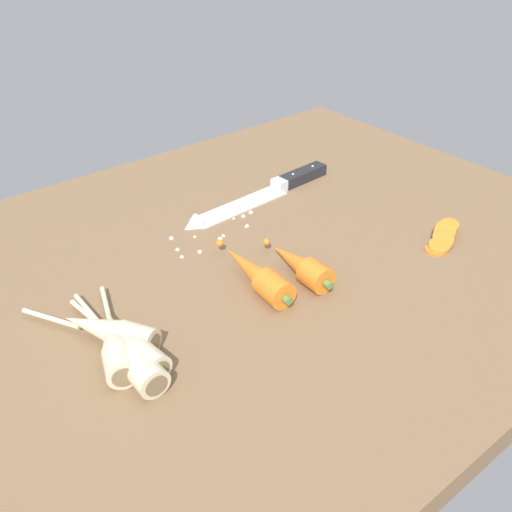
{
  "coord_description": "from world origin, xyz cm",
  "views": [
    {
      "loc": [
        -47.69,
        -61.02,
        51.21
      ],
      "look_at": [
        0.0,
        -2.0,
        1.5
      ],
      "focal_mm": 40.87,
      "sensor_mm": 36.0,
      "label": 1
    }
  ],
  "objects_px": {
    "whole_carrot_second": "(300,265)",
    "parsnip_back": "(126,351)",
    "parsnip_mid_left": "(108,331)",
    "parsnip_mid_right": "(127,344)",
    "chefs_knife": "(257,196)",
    "whole_carrot": "(257,274)",
    "carrot_slice_stack": "(443,237)",
    "parsnip_front": "(115,343)"
  },
  "relations": [
    {
      "from": "parsnip_mid_right",
      "to": "parsnip_back",
      "type": "relative_size",
      "value": 0.89
    },
    {
      "from": "whole_carrot_second",
      "to": "parsnip_back",
      "type": "relative_size",
      "value": 0.67
    },
    {
      "from": "carrot_slice_stack",
      "to": "whole_carrot",
      "type": "bearing_deg",
      "value": 162.48
    },
    {
      "from": "chefs_knife",
      "to": "carrot_slice_stack",
      "type": "bearing_deg",
      "value": -65.63
    },
    {
      "from": "parsnip_mid_right",
      "to": "carrot_slice_stack",
      "type": "xyz_separation_m",
      "value": [
        0.54,
        -0.08,
        -0.01
      ]
    },
    {
      "from": "whole_carrot_second",
      "to": "parsnip_back",
      "type": "distance_m",
      "value": 0.29
    },
    {
      "from": "parsnip_mid_right",
      "to": "parsnip_back",
      "type": "distance_m",
      "value": 0.01
    },
    {
      "from": "whole_carrot_second",
      "to": "parsnip_back",
      "type": "xyz_separation_m",
      "value": [
        -0.29,
        -0.0,
        -0.0
      ]
    },
    {
      "from": "chefs_knife",
      "to": "parsnip_back",
      "type": "xyz_separation_m",
      "value": [
        -0.4,
        -0.24,
        0.01
      ]
    },
    {
      "from": "parsnip_mid_left",
      "to": "parsnip_back",
      "type": "bearing_deg",
      "value": -90.36
    },
    {
      "from": "whole_carrot",
      "to": "chefs_knife",
      "type": "bearing_deg",
      "value": 50.88
    },
    {
      "from": "chefs_knife",
      "to": "parsnip_mid_right",
      "type": "relative_size",
      "value": 1.68
    },
    {
      "from": "parsnip_mid_right",
      "to": "parsnip_back",
      "type": "bearing_deg",
      "value": -127.06
    },
    {
      "from": "carrot_slice_stack",
      "to": "chefs_knife",
      "type": "bearing_deg",
      "value": 114.37
    },
    {
      "from": "whole_carrot_second",
      "to": "parsnip_mid_left",
      "type": "distance_m",
      "value": 0.3
    },
    {
      "from": "whole_carrot",
      "to": "carrot_slice_stack",
      "type": "relative_size",
      "value": 2.09
    },
    {
      "from": "parsnip_mid_left",
      "to": "parsnip_back",
      "type": "xyz_separation_m",
      "value": [
        -0.0,
        -0.05,
        -0.0
      ]
    },
    {
      "from": "parsnip_front",
      "to": "parsnip_mid_left",
      "type": "height_order",
      "value": "same"
    },
    {
      "from": "chefs_knife",
      "to": "whole_carrot",
      "type": "distance_m",
      "value": 0.28
    },
    {
      "from": "whole_carrot_second",
      "to": "parsnip_front",
      "type": "xyz_separation_m",
      "value": [
        -0.3,
        0.02,
        -0.0
      ]
    },
    {
      "from": "parsnip_mid_left",
      "to": "parsnip_mid_right",
      "type": "height_order",
      "value": "same"
    },
    {
      "from": "chefs_knife",
      "to": "parsnip_mid_left",
      "type": "bearing_deg",
      "value": -154.55
    },
    {
      "from": "whole_carrot",
      "to": "parsnip_front",
      "type": "xyz_separation_m",
      "value": [
        -0.23,
        -0.0,
        -0.0
      ]
    },
    {
      "from": "chefs_knife",
      "to": "parsnip_back",
      "type": "relative_size",
      "value": 1.49
    },
    {
      "from": "parsnip_front",
      "to": "parsnip_mid_right",
      "type": "distance_m",
      "value": 0.02
    },
    {
      "from": "parsnip_mid_right",
      "to": "whole_carrot_second",
      "type": "bearing_deg",
      "value": -1.44
    },
    {
      "from": "chefs_knife",
      "to": "whole_carrot",
      "type": "xyz_separation_m",
      "value": [
        -0.17,
        -0.21,
        0.01
      ]
    },
    {
      "from": "whole_carrot",
      "to": "parsnip_back",
      "type": "distance_m",
      "value": 0.23
    },
    {
      "from": "whole_carrot",
      "to": "parsnip_front",
      "type": "distance_m",
      "value": 0.23
    },
    {
      "from": "whole_carrot",
      "to": "parsnip_mid_left",
      "type": "relative_size",
      "value": 0.98
    },
    {
      "from": "whole_carrot",
      "to": "whole_carrot_second",
      "type": "distance_m",
      "value": 0.07
    },
    {
      "from": "whole_carrot_second",
      "to": "parsnip_front",
      "type": "bearing_deg",
      "value": 176.14
    },
    {
      "from": "parsnip_mid_left",
      "to": "parsnip_mid_right",
      "type": "distance_m",
      "value": 0.04
    },
    {
      "from": "parsnip_back",
      "to": "carrot_slice_stack",
      "type": "distance_m",
      "value": 0.55
    },
    {
      "from": "whole_carrot",
      "to": "parsnip_back",
      "type": "relative_size",
      "value": 0.82
    },
    {
      "from": "whole_carrot",
      "to": "parsnip_back",
      "type": "xyz_separation_m",
      "value": [
        -0.23,
        -0.02,
        -0.0
      ]
    },
    {
      "from": "parsnip_back",
      "to": "parsnip_mid_left",
      "type": "bearing_deg",
      "value": 89.64
    },
    {
      "from": "whole_carrot_second",
      "to": "carrot_slice_stack",
      "type": "distance_m",
      "value": 0.26
    },
    {
      "from": "whole_carrot_second",
      "to": "parsnip_mid_right",
      "type": "bearing_deg",
      "value": 178.56
    },
    {
      "from": "parsnip_front",
      "to": "parsnip_mid_right",
      "type": "xyz_separation_m",
      "value": [
        0.01,
        -0.01,
        -0.0
      ]
    },
    {
      "from": "whole_carrot",
      "to": "parsnip_front",
      "type": "relative_size",
      "value": 0.97
    },
    {
      "from": "chefs_knife",
      "to": "whole_carrot_second",
      "type": "bearing_deg",
      "value": -114.49
    }
  ]
}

